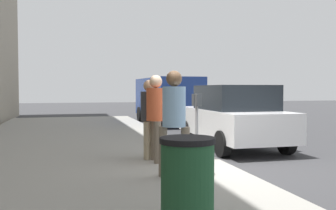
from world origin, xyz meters
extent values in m
plane|color=#38383A|center=(0.00, 0.00, 0.00)|extent=(80.00, 80.00, 0.00)
cube|color=gray|center=(0.00, 3.00, 0.07)|extent=(28.00, 6.00, 0.15)
cylinder|color=gray|center=(0.57, 0.48, 0.72)|extent=(0.07, 0.07, 1.15)
cube|color=#383D42|center=(0.47, 0.48, 1.43)|extent=(0.16, 0.11, 0.26)
cube|color=#383D42|center=(0.67, 0.48, 1.43)|extent=(0.16, 0.11, 0.26)
cube|color=#268C33|center=(0.47, 0.42, 1.45)|extent=(0.10, 0.01, 0.10)
cube|color=#268C33|center=(0.67, 0.42, 1.45)|extent=(0.10, 0.01, 0.10)
cylinder|color=#726656|center=(0.75, 1.37, 0.58)|extent=(0.15, 0.15, 0.86)
cylinder|color=#726656|center=(0.36, 1.39, 0.58)|extent=(0.15, 0.15, 0.86)
cylinder|color=#D85933|center=(0.56, 1.38, 1.35)|extent=(0.39, 0.39, 0.68)
sphere|color=beige|center=(0.56, 1.38, 1.82)|extent=(0.27, 0.27, 0.27)
cylinder|color=#726656|center=(-0.78, 1.55, 0.58)|extent=(0.15, 0.15, 0.87)
cylinder|color=#726656|center=(-0.98, 1.21, 0.58)|extent=(0.15, 0.15, 0.87)
cylinder|color=#8CB7E0|center=(-0.88, 1.38, 1.36)|extent=(0.40, 0.40, 0.69)
sphere|color=brown|center=(-0.88, 1.38, 1.84)|extent=(0.27, 0.27, 0.27)
cylinder|color=tan|center=(1.16, 1.35, 0.56)|extent=(0.15, 0.15, 0.81)
cylinder|color=tan|center=(0.82, 1.51, 0.56)|extent=(0.15, 0.15, 0.81)
cylinder|color=#333338|center=(0.99, 1.43, 1.29)|extent=(0.37, 0.37, 0.65)
sphere|color=tan|center=(0.99, 1.43, 1.74)|extent=(0.25, 0.25, 0.25)
cube|color=silver|center=(2.83, -1.35, 0.71)|extent=(4.40, 1.85, 0.76)
cube|color=black|center=(2.63, -1.35, 1.43)|extent=(2.20, 1.70, 0.68)
cylinder|color=black|center=(4.26, -0.47, 0.33)|extent=(0.66, 0.22, 0.66)
cylinder|color=black|center=(4.26, -2.22, 0.33)|extent=(0.66, 0.22, 0.66)
cylinder|color=black|center=(1.40, -0.48, 0.33)|extent=(0.66, 0.22, 0.66)
cylinder|color=black|center=(1.40, -2.23, 0.33)|extent=(0.66, 0.22, 0.66)
cube|color=navy|center=(10.26, -1.35, 1.28)|extent=(5.25, 2.14, 1.80)
cylinder|color=black|center=(11.93, -0.35, 0.38)|extent=(0.77, 0.24, 0.76)
cylinder|color=black|center=(11.98, -2.25, 0.38)|extent=(0.77, 0.24, 0.76)
cylinder|color=black|center=(8.55, -0.45, 0.38)|extent=(0.77, 0.24, 0.76)
cylinder|color=black|center=(8.60, -2.35, 0.38)|extent=(0.77, 0.24, 0.76)
cylinder|color=#1E4C2D|center=(-3.35, 1.92, 0.62)|extent=(0.56, 0.56, 0.95)
cylinder|color=black|center=(-3.35, 1.92, 1.13)|extent=(0.59, 0.59, 0.06)
camera|label=1|loc=(-7.11, 3.10, 1.67)|focal=40.44mm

